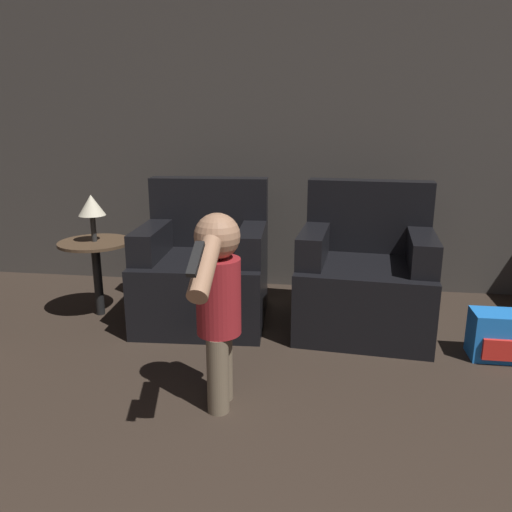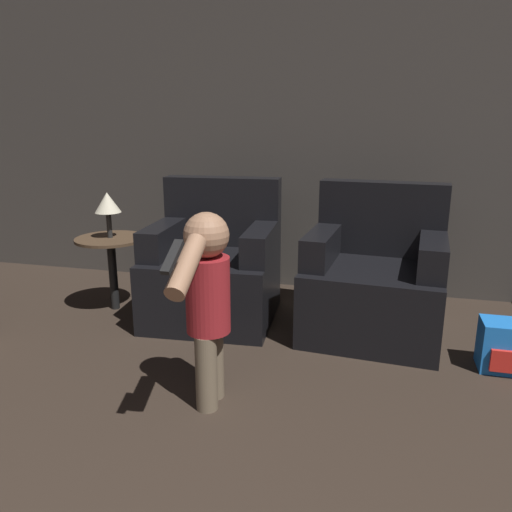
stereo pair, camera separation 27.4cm
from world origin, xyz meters
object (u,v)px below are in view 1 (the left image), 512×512
at_px(toy_backpack, 496,336).
at_px(armchair_right, 365,278).
at_px(armchair_left, 204,271).
at_px(person_toddler, 218,297).
at_px(lamp, 91,206).

bearing_deg(toy_backpack, armchair_right, 153.04).
distance_m(armchair_left, person_toddler, 1.16).
bearing_deg(armchair_left, person_toddler, -76.31).
relative_size(armchair_left, lamp, 2.95).
xyz_separation_m(armchair_left, lamp, (-0.75, -0.05, 0.44)).
xyz_separation_m(armchair_left, person_toddler, (0.34, -1.08, 0.22)).
xyz_separation_m(armchair_right, lamp, (-1.83, -0.05, 0.44)).
bearing_deg(person_toddler, lamp, 44.31).
relative_size(armchair_left, person_toddler, 1.00).
bearing_deg(lamp, armchair_right, 1.58).
xyz_separation_m(armchair_right, person_toddler, (-0.74, -1.08, 0.22)).
bearing_deg(armchair_right, person_toddler, -119.50).
xyz_separation_m(armchair_left, toy_backpack, (1.80, -0.37, -0.20)).
distance_m(person_toddler, toy_backpack, 1.68).
relative_size(armchair_right, toy_backpack, 3.39).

